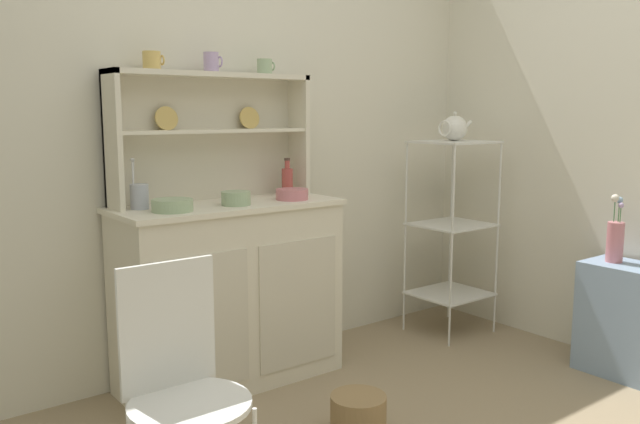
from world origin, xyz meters
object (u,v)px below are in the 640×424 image
(hutch_cabinet, at_px, (230,291))
(bakers_rack, at_px, (452,218))
(floor_basket, at_px, (358,415))
(utensil_jar, at_px, (139,196))
(bowl_mixing_large, at_px, (172,205))
(side_shelf_blue, at_px, (633,322))
(flower_vase, at_px, (615,239))
(cup_gold_0, at_px, (152,61))
(porcelain_teapot, at_px, (454,128))
(wire_chair, at_px, (181,376))
(hutch_shelf_unit, at_px, (209,125))
(jam_bottle, at_px, (287,180))

(hutch_cabinet, bearing_deg, bakers_rack, -6.08)
(bakers_rack, relative_size, floor_basket, 4.97)
(utensil_jar, bearing_deg, bowl_mixing_large, -60.96)
(side_shelf_blue, distance_m, flower_vase, 0.41)
(floor_basket, height_order, utensil_jar, utensil_jar)
(cup_gold_0, distance_m, porcelain_teapot, 1.74)
(side_shelf_blue, height_order, floor_basket, side_shelf_blue)
(bakers_rack, bearing_deg, bowl_mixing_large, 177.47)
(hutch_cabinet, distance_m, side_shelf_blue, 1.97)
(wire_chair, relative_size, utensil_jar, 3.79)
(side_shelf_blue, xyz_separation_m, flower_vase, (0.00, 0.12, 0.39))
(floor_basket, height_order, flower_vase, flower_vase)
(bakers_rack, distance_m, utensil_jar, 1.82)
(hutch_shelf_unit, distance_m, flower_vase, 2.06)
(side_shelf_blue, relative_size, floor_basket, 2.44)
(hutch_shelf_unit, bearing_deg, utensil_jar, -168.04)
(floor_basket, xyz_separation_m, cup_gold_0, (-0.43, 0.90, 1.43))
(bakers_rack, bearing_deg, cup_gold_0, 170.89)
(hutch_cabinet, distance_m, flower_vase, 1.91)
(wire_chair, relative_size, jam_bottle, 4.49)
(porcelain_teapot, height_order, flower_vase, porcelain_teapot)
(bakers_rack, height_order, flower_vase, bakers_rack)
(cup_gold_0, height_order, flower_vase, cup_gold_0)
(bakers_rack, bearing_deg, hutch_cabinet, 173.92)
(floor_basket, xyz_separation_m, flower_vase, (1.46, -0.25, 0.59))
(side_shelf_blue, height_order, wire_chair, wire_chair)
(hutch_shelf_unit, bearing_deg, floor_basket, -82.03)
(wire_chair, xyz_separation_m, cup_gold_0, (0.41, 1.07, 1.00))
(jam_bottle, distance_m, utensil_jar, 0.79)
(wire_chair, height_order, bowl_mixing_large, bowl_mixing_large)
(bowl_mixing_large, distance_m, porcelain_teapot, 1.73)
(jam_bottle, xyz_separation_m, flower_vase, (1.20, -1.12, -0.27))
(hutch_cabinet, distance_m, porcelain_teapot, 1.59)
(porcelain_teapot, bearing_deg, utensil_jar, 172.78)
(jam_bottle, distance_m, flower_vase, 1.66)
(hutch_cabinet, relative_size, side_shelf_blue, 1.94)
(bakers_rack, height_order, wire_chair, bakers_rack)
(hutch_shelf_unit, xyz_separation_m, wire_chair, (-0.71, -1.11, -0.71))
(bowl_mixing_large, relative_size, porcelain_teapot, 0.75)
(side_shelf_blue, distance_m, floor_basket, 1.52)
(hutch_cabinet, relative_size, floor_basket, 4.73)
(jam_bottle, bearing_deg, hutch_shelf_unit, 169.14)
(bowl_mixing_large, bearing_deg, jam_bottle, 12.67)
(wire_chair, relative_size, floor_basket, 3.75)
(cup_gold_0, bearing_deg, bakers_rack, -9.11)
(bakers_rack, xyz_separation_m, jam_bottle, (-1.00, 0.23, 0.27))
(wire_chair, relative_size, porcelain_teapot, 3.62)
(hutch_shelf_unit, relative_size, side_shelf_blue, 1.81)
(cup_gold_0, bearing_deg, porcelain_teapot, -9.12)
(side_shelf_blue, distance_m, jam_bottle, 1.84)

